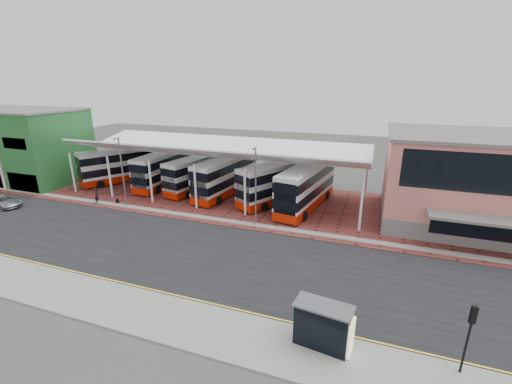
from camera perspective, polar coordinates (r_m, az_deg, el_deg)
ground at (r=30.55m, az=-7.70°, el=-9.56°), size 140.00×140.00×0.00m
road at (r=29.77m, az=-8.58°, el=-10.37°), size 120.00×14.00×0.02m
forecourt at (r=40.90m, az=3.11°, el=-1.95°), size 72.00×16.00×0.06m
sidewalk at (r=24.15m, az=-17.95°, el=-18.55°), size 120.00×4.00×0.14m
north_kerb at (r=35.56m, az=-3.16°, el=-5.10°), size 120.00×0.80×0.14m
yellow_line_near at (r=25.45m, az=-15.15°, el=-16.27°), size 120.00×0.12×0.01m
yellow_line_far at (r=25.65m, az=-14.76°, el=-15.93°), size 120.00×0.12×0.01m
canopy at (r=43.00m, az=-6.73°, el=6.96°), size 37.00×11.63×7.07m
terminal at (r=40.25m, az=33.67°, el=1.49°), size 18.40×14.40×9.25m
shop_green at (r=55.88m, az=-31.00°, el=6.40°), size 6.40×10.20×10.22m
shop_cream at (r=61.00m, az=-34.96°, el=6.51°), size 6.40×10.20×10.22m
lamp_west at (r=41.47m, az=-21.41°, el=3.34°), size 0.16×0.90×8.07m
lamp_east at (r=33.45m, az=-0.07°, el=1.23°), size 0.16×0.90×8.07m
bus_0 at (r=52.76m, az=-21.33°, el=4.20°), size 8.32×11.26×4.77m
bus_1 at (r=49.07m, az=-15.04°, el=3.75°), size 2.90×11.22×4.61m
bus_2 at (r=46.11m, az=-9.63°, el=3.09°), size 4.66×11.04×4.44m
bus_3 at (r=43.65m, az=-5.13°, el=2.61°), size 4.20×11.73×4.73m
bus_4 at (r=41.02m, az=3.82°, el=1.61°), size 7.75×11.39×4.74m
bus_5 at (r=39.32m, az=8.36°, el=0.84°), size 4.66×12.23×4.92m
silver_car at (r=49.49m, az=-36.43°, el=-1.22°), size 4.92×2.77×1.30m
pedestrian at (r=44.87m, az=-25.02°, el=-0.55°), size 0.64×0.79×1.87m
suitcase at (r=43.96m, az=-22.10°, el=-1.44°), size 0.31×0.22×0.54m
bus_shelter at (r=19.94m, az=11.68°, el=-20.88°), size 3.35×1.86×2.56m
traffic_signal_west at (r=20.53m, az=32.08°, el=-18.83°), size 0.31×0.27×3.92m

